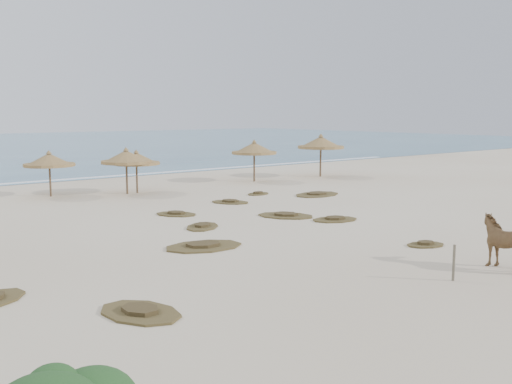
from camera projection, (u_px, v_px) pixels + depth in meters
ground at (302, 254)px, 18.88m from camera, size 160.00×160.00×0.00m
foam_line at (44, 181)px, 39.10m from camera, size 70.00×0.60×0.01m
palapa_2 at (49, 161)px, 31.67m from camera, size 3.22×3.22×2.60m
palapa_3 at (126, 158)px, 32.72m from camera, size 3.82×3.82×2.71m
palapa_4 at (136, 159)px, 33.14m from camera, size 3.54×3.54×2.55m
palapa_5 at (254, 149)px, 38.77m from camera, size 3.96×3.96×2.87m
palapa_6 at (321, 143)px, 41.70m from camera, size 4.20×4.20×3.17m
horse at (511, 243)px, 17.05m from camera, size 0.99×1.93×1.58m
fence_post_near at (454, 263)px, 15.82m from camera, size 0.08×0.08×1.03m
scrub_2 at (202, 226)px, 23.28m from camera, size 2.25×2.19×0.16m
scrub_3 at (286, 215)px, 25.78m from camera, size 2.81×3.06×0.16m
scrub_4 at (335, 219)px, 24.84m from camera, size 2.38×1.89×0.16m
scrub_5 at (317, 194)px, 32.49m from camera, size 3.10×2.14×0.16m
scrub_7 at (230, 202)px, 29.70m from camera, size 2.16×2.40×0.16m
scrub_9 at (203, 246)px, 19.85m from camera, size 3.13×2.42×0.16m
scrub_10 at (258, 194)px, 32.75m from camera, size 1.65×1.25×0.16m
scrub_11 at (140, 312)px, 13.26m from camera, size 2.07×2.57×0.16m
scrub_12 at (426, 244)px, 20.08m from camera, size 1.63×1.34×0.16m
scrub_13 at (176, 214)px, 26.17m from camera, size 2.11×2.32×0.16m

